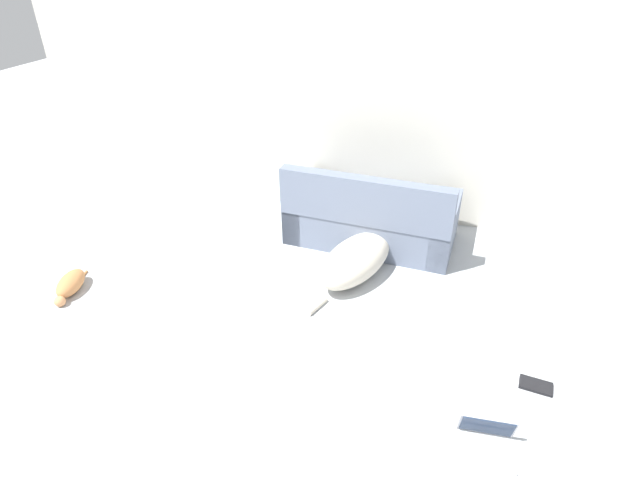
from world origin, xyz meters
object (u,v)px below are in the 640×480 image
dog (360,257)px  cat (70,284)px  book_black (536,385)px  laptop_open (486,438)px  couch (371,219)px

dog → cat: (-2.44, -1.04, -0.09)m
cat → book_black: 3.97m
laptop_open → book_black: (0.35, 0.60, -0.06)m
book_black → dog: bearing=145.1°
dog → laptop_open: (1.18, -1.67, -0.10)m
dog → book_black: 1.87m
dog → book_black: (1.53, -1.07, -0.16)m
dog → laptop_open: 2.05m
dog → couch: bearing=20.8°
couch → dog: bearing=95.1°
dog → laptop_open: size_ratio=3.90×
couch → laptop_open: 2.58m
laptop_open → dog: bearing=121.0°
dog → laptop_open: dog is taller
couch → book_black: 2.29m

